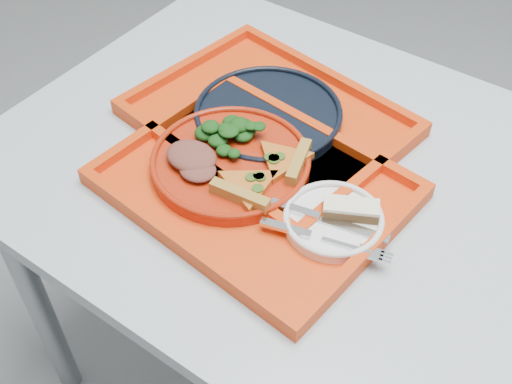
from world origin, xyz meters
TOP-DOWN VIEW (x-y plane):
  - table at (0.00, 0.00)m, footprint 1.60×0.80m
  - tray_main at (-0.31, -0.09)m, footprint 0.48×0.39m
  - tray_far at (-0.39, 0.05)m, footprint 0.50×0.41m
  - dinner_plate at (-0.37, -0.08)m, footprint 0.26×0.26m
  - side_plate at (-0.17, -0.09)m, footprint 0.15×0.15m
  - navy_plate at (-0.39, 0.05)m, footprint 0.26×0.26m
  - pizza_slice_a at (-0.31, -0.12)m, footprint 0.11×0.12m
  - pizza_slice_b at (-0.30, -0.04)m, footprint 0.13×0.12m
  - salad_heap at (-0.40, -0.05)m, footprint 0.09×0.08m
  - meat_portion at (-0.42, -0.12)m, footprint 0.09×0.07m
  - dessert_bar at (-0.15, -0.07)m, footprint 0.09×0.07m
  - knife at (-0.17, -0.10)m, footprint 0.18×0.05m
  - fork at (-0.16, -0.14)m, footprint 0.18×0.07m

SIDE VIEW (x-z plane):
  - table at x=0.00m, z-range 0.30..1.05m
  - tray_main at x=-0.31m, z-range 0.75..0.76m
  - tray_far at x=-0.39m, z-range 0.75..0.76m
  - side_plate at x=-0.17m, z-range 0.76..0.78m
  - navy_plate at x=-0.39m, z-range 0.76..0.78m
  - dinner_plate at x=-0.37m, z-range 0.76..0.78m
  - knife at x=-0.17m, z-range 0.78..0.78m
  - fork at x=-0.16m, z-range 0.78..0.78m
  - dessert_bar at x=-0.15m, z-range 0.78..0.80m
  - pizza_slice_a at x=-0.31m, z-range 0.78..0.80m
  - pizza_slice_b at x=-0.30m, z-range 0.78..0.80m
  - meat_portion at x=-0.42m, z-range 0.78..0.81m
  - salad_heap at x=-0.40m, z-range 0.78..0.82m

